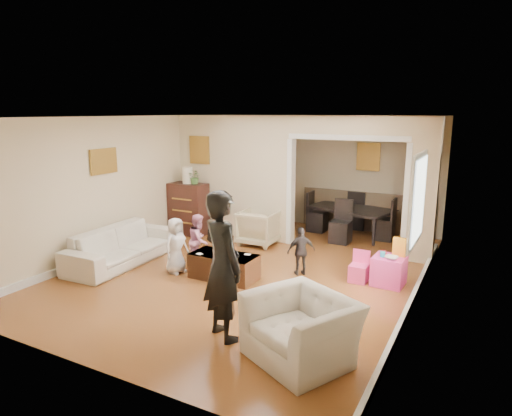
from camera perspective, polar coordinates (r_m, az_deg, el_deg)
The scene contains 27 objects.
floor at distance 7.87m, azimuth -0.69°, elevation -7.77°, with size 7.00×7.00×0.00m, color #A95E2B.
partition_left at distance 9.74m, azimuth -2.76°, elevation 4.00°, with size 2.75×0.18×2.60m, color beige.
partition_right at distance 8.48m, azimuth 20.27°, elevation 2.02°, with size 0.55×0.18×2.60m, color beige.
partition_header at distance 8.65m, azimuth 11.66°, elevation 10.22°, with size 2.22×0.18×0.35m, color beige.
window_pane at distance 6.25m, azimuth 19.95°, elevation 0.97°, with size 0.03×0.95×1.10m, color white.
framed_art_partition at distance 10.04m, azimuth -7.18°, elevation 7.33°, with size 0.45×0.03×0.55m, color brown.
framed_art_sofa_wall at distance 8.64m, azimuth -18.80°, elevation 5.66°, with size 0.03×0.55×0.40m, color brown.
framed_art_alcove at distance 10.28m, azimuth 14.09°, elevation 6.33°, with size 0.45×0.03×0.55m, color brown.
sofa at distance 8.45m, azimuth -16.64°, elevation -4.60°, with size 2.20×0.86×0.64m, color beige.
armchair_back at distance 9.21m, azimuth 0.34°, elevation -2.49°, with size 0.75×0.78×0.71m, color #C8B88B.
armchair_front at distance 5.11m, azimuth 5.74°, elevation -15.04°, with size 1.10×0.96×0.71m, color beige.
dresser at distance 10.05m, azimuth -8.56°, elevation -0.10°, with size 0.83×0.47×1.14m, color black.
table_lamp at distance 9.92m, azimuth -8.70°, elevation 4.13°, with size 0.22×0.22×0.36m, color #F7EAC9.
potted_plant at distance 9.81m, azimuth -7.75°, elevation 3.94°, with size 0.29×0.25×0.32m, color #487032.
coffee_table at distance 7.42m, azimuth -4.09°, elevation -7.40°, with size 1.09×0.55×0.41m, color #3A1C12.
coffee_cup at distance 7.24m, azimuth -3.65°, elevation -5.80°, with size 0.09×0.09×0.09m, color silver.
play_table at distance 7.43m, azimuth 16.52°, elevation -7.64°, with size 0.48×0.48×0.46m, color #FF43B2.
cereal_box at distance 7.39m, azimuth 17.77°, elevation -4.74°, with size 0.20×0.07×0.30m, color yellow.
cyan_cup at distance 7.32m, azimuth 15.80°, elevation -5.68°, with size 0.08×0.08×0.08m, color #28AFC9.
toy_block at distance 7.49m, azimuth 15.93°, elevation -5.41°, with size 0.08×0.06×0.05m, color red.
play_bowl at distance 7.23m, azimuth 16.84°, elevation -6.09°, with size 0.20×0.20×0.05m, color silver.
dining_table at distance 10.09m, azimuth 11.80°, elevation -1.69°, with size 1.76×0.98×0.62m, color black.
adult_person at distance 5.34m, azimuth -4.29°, elevation -7.31°, with size 0.66×0.43×1.82m, color black.
child_kneel_a at distance 7.68m, azimuth -10.13°, elevation -4.72°, with size 0.47×0.30×0.96m, color silver.
child_kneel_b at distance 7.94m, azimuth -7.27°, elevation -4.11°, with size 0.46×0.36×0.94m, color pink.
child_toddler at distance 7.53m, azimuth 5.78°, elevation -5.46°, with size 0.48×0.20×0.82m, color black.
craft_papers at distance 7.33m, azimuth -4.42°, elevation -5.94°, with size 0.82×0.49×0.00m.
Camera 1 is at (3.54, -6.49, 2.69)m, focal length 31.47 mm.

